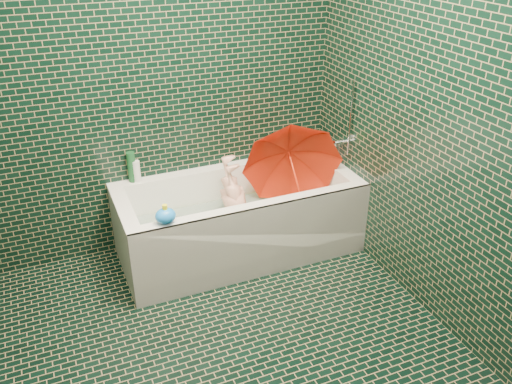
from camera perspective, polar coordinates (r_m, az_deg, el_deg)
name	(u,v)px	position (r m, az deg, el deg)	size (l,w,h in m)	color
floor	(231,361)	(3.21, -2.61, -17.31)	(2.80, 2.80, 0.00)	black
wall_back	(153,79)	(3.76, -10.76, 11.56)	(2.80, 2.80, 0.00)	black
wall_front	(421,376)	(1.47, 16.97, -18.04)	(2.80, 2.80, 0.00)	black
wall_right	(451,121)	(3.13, 19.87, 7.09)	(2.80, 2.80, 0.00)	black
bathtub	(240,227)	(3.95, -1.74, -3.65)	(1.70, 0.75, 0.55)	white
bath_mat	(239,232)	(3.99, -1.82, -4.21)	(1.35, 0.47, 0.01)	green
water	(239,215)	(3.92, -1.85, -2.43)	(1.48, 0.53, 0.00)	silver
faucet	(341,138)	(4.03, 8.98, 5.65)	(0.18, 0.19, 0.55)	silver
child	(239,215)	(3.90, -1.75, -2.43)	(0.31, 0.21, 0.86)	#E5A48F
umbrella	(295,175)	(3.86, 4.13, 1.75)	(0.69, 0.69, 0.61)	red
soap_bottle_a	(318,151)	(4.35, 6.54, 4.35)	(0.10, 0.10, 0.26)	white
soap_bottle_b	(306,150)	(4.35, 5.29, 4.38)	(0.08, 0.08, 0.17)	#5D207A
soap_bottle_c	(302,153)	(4.30, 4.84, 4.15)	(0.15, 0.15, 0.19)	#144823
bottle_right_tall	(298,142)	(4.24, 4.45, 5.27)	(0.06, 0.06, 0.20)	#144823
bottle_right_pump	(312,141)	(4.30, 5.92, 5.37)	(0.05, 0.05, 0.18)	silver
bottle_left_tall	(132,167)	(3.89, -12.96, 2.58)	(0.06, 0.06, 0.22)	#144823
bottle_left_short	(137,171)	(3.89, -12.45, 2.13)	(0.05, 0.05, 0.16)	white
rubber_duck	(280,150)	(4.24, 2.55, 4.41)	(0.11, 0.09, 0.09)	yellow
bath_toy	(166,216)	(3.35, -9.50, -2.47)	(0.16, 0.14, 0.13)	#1B82FA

